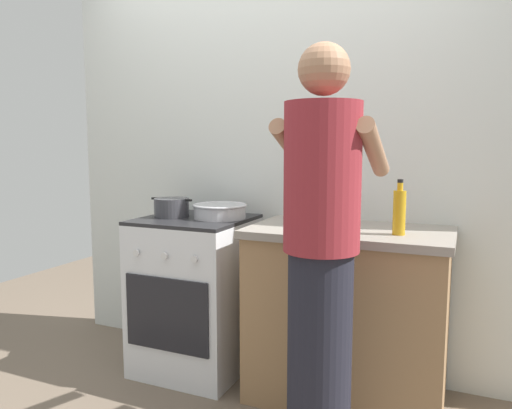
# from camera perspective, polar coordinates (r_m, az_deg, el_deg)

# --- Properties ---
(ground) EXTENTS (6.00, 6.00, 0.00)m
(ground) POSITION_cam_1_polar(r_m,az_deg,el_deg) (2.81, -2.05, -20.92)
(ground) COLOR #6B5B4C
(back_wall) EXTENTS (3.20, 0.10, 2.50)m
(back_wall) POSITION_cam_1_polar(r_m,az_deg,el_deg) (2.88, 5.81, 5.64)
(back_wall) COLOR silver
(back_wall) RESTS_ON ground
(countertop) EXTENTS (1.00, 0.60, 0.90)m
(countertop) POSITION_cam_1_polar(r_m,az_deg,el_deg) (2.59, 10.71, -12.58)
(countertop) COLOR #99724C
(countertop) RESTS_ON ground
(stove_range) EXTENTS (0.60, 0.62, 0.90)m
(stove_range) POSITION_cam_1_polar(r_m,az_deg,el_deg) (2.91, -7.12, -10.36)
(stove_range) COLOR silver
(stove_range) RESTS_ON ground
(pot) EXTENTS (0.27, 0.20, 0.11)m
(pot) POSITION_cam_1_polar(r_m,az_deg,el_deg) (2.86, -9.92, -0.36)
(pot) COLOR #38383D
(pot) RESTS_ON stove_range
(mixing_bowl) EXTENTS (0.31, 0.31, 0.08)m
(mixing_bowl) POSITION_cam_1_polar(r_m,az_deg,el_deg) (2.78, -4.28, -0.69)
(mixing_bowl) COLOR #B7B7BC
(mixing_bowl) RESTS_ON stove_range
(utensil_crock) EXTENTS (0.10, 0.10, 0.33)m
(utensil_crock) POSITION_cam_1_polar(r_m,az_deg,el_deg) (2.66, 7.55, 0.02)
(utensil_crock) COLOR silver
(utensil_crock) RESTS_ON countertop
(spice_bottle) EXTENTS (0.04, 0.04, 0.08)m
(spice_bottle) POSITION_cam_1_polar(r_m,az_deg,el_deg) (2.38, 11.30, -2.20)
(spice_bottle) COLOR silver
(spice_bottle) RESTS_ON countertop
(oil_bottle) EXTENTS (0.06, 0.06, 0.26)m
(oil_bottle) POSITION_cam_1_polar(r_m,az_deg,el_deg) (2.34, 16.53, -0.79)
(oil_bottle) COLOR gold
(oil_bottle) RESTS_ON countertop
(person) EXTENTS (0.41, 0.50, 1.70)m
(person) POSITION_cam_1_polar(r_m,az_deg,el_deg) (1.95, 7.69, -6.56)
(person) COLOR black
(person) RESTS_ON ground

